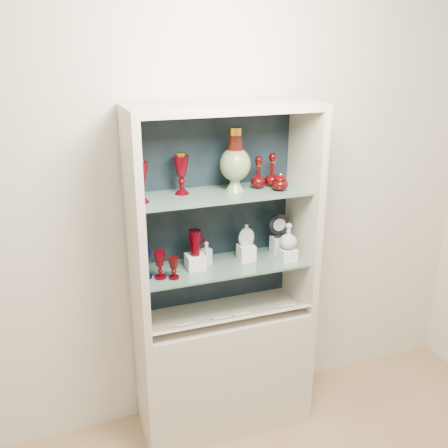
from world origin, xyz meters
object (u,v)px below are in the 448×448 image
object	(u,v)px
clear_square_bottle	(206,253)
clear_round_decanter	(288,237)
cobalt_goblet	(145,264)
cameo_medallion	(279,225)
lidded_bowl	(280,181)
ruby_goblet_tall	(160,265)
flat_flask	(246,235)
ruby_decanter_a	(272,168)
pedestal_lamp_right	(181,173)
enamel_urn	(235,160)
ruby_goblet_small	(174,268)
ruby_pitcher	(195,243)
pedestal_lamp_left	(140,181)
ruby_decanter_b	(258,171)

from	to	relation	value
clear_square_bottle	clear_round_decanter	bearing A→B (deg)	-13.10
cobalt_goblet	cameo_medallion	bearing A→B (deg)	4.98
lidded_bowl	ruby_goblet_tall	size ratio (longest dim) A/B	0.67
cobalt_goblet	flat_flask	xyz separation A→B (m)	(0.59, 0.04, 0.08)
ruby_decanter_a	pedestal_lamp_right	bearing A→B (deg)	177.23
enamel_urn	lidded_bowl	xyz separation A→B (m)	(0.23, -0.08, -0.12)
clear_square_bottle	flat_flask	distance (m)	0.25
pedestal_lamp_right	ruby_goblet_small	size ratio (longest dim) A/B	1.93
ruby_goblet_tall	ruby_pitcher	distance (m)	0.23
ruby_decanter_a	cameo_medallion	xyz separation A→B (m)	(0.06, 0.02, -0.35)
ruby_goblet_small	cameo_medallion	world-z (taller)	cameo_medallion
lidded_bowl	clear_square_bottle	bearing A→B (deg)	165.39
pedestal_lamp_right	enamel_urn	size ratio (longest dim) A/B	0.65
pedestal_lamp_left	ruby_decanter_b	bearing A→B (deg)	3.83
pedestal_lamp_right	clear_round_decanter	size ratio (longest dim) A/B	1.49
lidded_bowl	flat_flask	size ratio (longest dim) A/B	0.79
ruby_goblet_tall	ruby_pitcher	size ratio (longest dim) A/B	1.07
enamel_urn	ruby_decanter_a	distance (m)	0.23
pedestal_lamp_left	clear_round_decanter	xyz separation A→B (m)	(0.81, -0.04, -0.39)
cobalt_goblet	ruby_goblet_small	xyz separation A→B (m)	(0.14, -0.06, -0.02)
ruby_decanter_b	ruby_pitcher	distance (m)	0.52
pedestal_lamp_right	ruby_pitcher	world-z (taller)	pedestal_lamp_right
enamel_urn	pedestal_lamp_right	bearing A→B (deg)	172.43
pedestal_lamp_left	ruby_decanter_a	size ratio (longest dim) A/B	1.04
pedestal_lamp_left	ruby_decanter_b	xyz separation A→B (m)	(0.65, 0.04, -0.02)
ruby_goblet_small	clear_round_decanter	world-z (taller)	clear_round_decanter
clear_square_bottle	clear_round_decanter	distance (m)	0.47
ruby_goblet_small	clear_square_bottle	world-z (taller)	clear_square_bottle
lidded_bowl	ruby_pitcher	bearing A→B (deg)	171.50
clear_square_bottle	ruby_decanter_b	bearing A→B (deg)	-3.65
ruby_decanter_a	clear_square_bottle	bearing A→B (deg)	178.55
lidded_bowl	ruby_pitcher	size ratio (longest dim) A/B	0.72
ruby_goblet_small	cameo_medallion	xyz separation A→B (m)	(0.67, 0.13, 0.12)
enamel_urn	cameo_medallion	xyz separation A→B (m)	(0.29, 0.03, -0.42)
lidded_bowl	cameo_medallion	size ratio (longest dim) A/B	0.70
ruby_pitcher	clear_round_decanter	bearing A→B (deg)	-3.42
flat_flask	ruby_goblet_small	bearing A→B (deg)	-163.23
ruby_pitcher	cameo_medallion	world-z (taller)	cameo_medallion
ruby_goblet_tall	clear_round_decanter	bearing A→B (deg)	-1.38
enamel_urn	cobalt_goblet	world-z (taller)	enamel_urn
lidded_bowl	ruby_pitcher	world-z (taller)	lidded_bowl
ruby_pitcher	flat_flask	bearing A→B (deg)	6.77
enamel_urn	cobalt_goblet	bearing A→B (deg)	-175.95
cobalt_goblet	flat_flask	distance (m)	0.60
enamel_urn	lidded_bowl	world-z (taller)	enamel_urn
pedestal_lamp_left	ruby_goblet_tall	distance (m)	0.46
ruby_goblet_small	cameo_medallion	size ratio (longest dim) A/B	0.79
ruby_goblet_tall	ruby_goblet_small	xyz separation A→B (m)	(0.07, -0.03, -0.02)
ruby_goblet_tall	ruby_pitcher	bearing A→B (deg)	14.88
cobalt_goblet	ruby_goblet_tall	distance (m)	0.08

